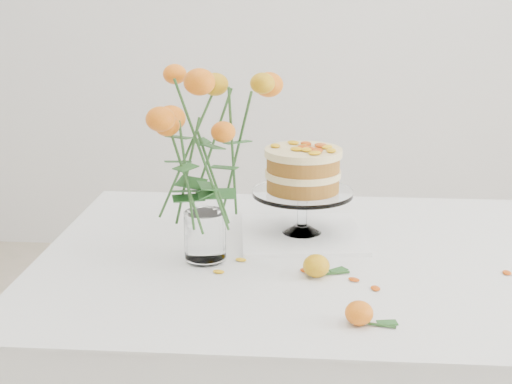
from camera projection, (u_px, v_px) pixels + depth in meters
The scene contains 12 objects.
table at pixel (358, 289), 1.60m from camera, with size 1.43×0.93×0.76m.
napkin at pixel (302, 234), 1.71m from camera, with size 0.29×0.29×0.01m, color white.
cake_stand at pixel (303, 174), 1.66m from camera, with size 0.24×0.24×0.21m.
rose_vase at pixel (203, 143), 1.48m from camera, with size 0.30×0.30×0.45m.
loose_rose_near at pixel (316, 266), 1.46m from camera, with size 0.10×0.06×0.05m.
loose_rose_far at pixel (359, 313), 1.26m from camera, with size 0.09×0.05×0.04m.
stray_petal_a at pixel (305, 271), 1.49m from camera, with size 0.03×0.02×0.00m, color #F0AF0F.
stray_petal_b at pixel (354, 280), 1.45m from camera, with size 0.03×0.02×0.00m, color #F0AF0F.
stray_petal_c at pixel (375, 288), 1.41m from camera, with size 0.03×0.02×0.00m, color #F0AF0F.
stray_petal_d at pixel (241, 260), 1.55m from camera, with size 0.03×0.02×0.00m, color #F0AF0F.
stray_petal_e at pixel (219, 272), 1.49m from camera, with size 0.03×0.02×0.00m, color #F0AF0F.
stray_petal_f at pixel (507, 273), 1.48m from camera, with size 0.03×0.02×0.00m, color #F0AF0F.
Camera 1 is at (-0.12, -1.49, 1.34)m, focal length 50.00 mm.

